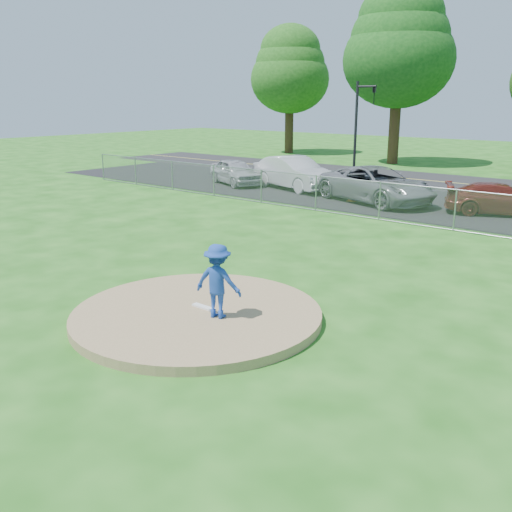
{
  "coord_description": "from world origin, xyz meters",
  "views": [
    {
      "loc": [
        8.39,
        -8.09,
        4.63
      ],
      "look_at": [
        0.0,
        2.0,
        1.0
      ],
      "focal_mm": 40.0,
      "sensor_mm": 36.0,
      "label": 1
    }
  ],
  "objects": [
    {
      "name": "pitchers_mound",
      "position": [
        0.0,
        0.0,
        0.1
      ],
      "size": [
        5.4,
        5.4,
        0.2
      ],
      "primitive_type": "cylinder",
      "color": "#8E734E",
      "rests_on": "ground"
    },
    {
      "name": "tree_far_left",
      "position": [
        -22.0,
        33.0,
        7.06
      ],
      "size": [
        6.72,
        6.72,
        10.74
      ],
      "color": "#362313",
      "rests_on": "ground"
    },
    {
      "name": "pitcher",
      "position": [
        0.61,
        0.04,
        0.99
      ],
      "size": [
        1.14,
        0.85,
        1.57
      ],
      "primitive_type": "imported",
      "rotation": [
        0.0,
        0.0,
        3.43
      ],
      "color": "#1B3F99",
      "rests_on": "pitchers_mound"
    },
    {
      "name": "parked_car_silver",
      "position": [
        -12.79,
        15.59,
        0.71
      ],
      "size": [
        4.43,
        3.1,
        1.4
      ],
      "primitive_type": "imported",
      "rotation": [
        0.0,
        0.0,
        1.18
      ],
      "color": "#ADACB1",
      "rests_on": "parking_lot"
    },
    {
      "name": "parked_car_darkred",
      "position": [
        1.31,
        16.17,
        0.65
      ],
      "size": [
        4.75,
        3.47,
        1.28
      ],
      "primitive_type": "imported",
      "rotation": [
        0.0,
        0.0,
        2.0
      ],
      "color": "maroon",
      "rests_on": "parking_lot"
    },
    {
      "name": "parking_lot",
      "position": [
        0.0,
        16.5,
        0.01
      ],
      "size": [
        50.0,
        8.0,
        0.01
      ],
      "primitive_type": "cube",
      "color": "black",
      "rests_on": "ground"
    },
    {
      "name": "pitching_rubber",
      "position": [
        0.0,
        0.2,
        0.22
      ],
      "size": [
        0.6,
        0.15,
        0.04
      ],
      "primitive_type": "cube",
      "color": "white",
      "rests_on": "pitchers_mound"
    },
    {
      "name": "tree_left",
      "position": [
        -11.0,
        31.0,
        8.24
      ],
      "size": [
        7.84,
        7.84,
        12.53
      ],
      "color": "#392514",
      "rests_on": "ground"
    },
    {
      "name": "ground",
      "position": [
        0.0,
        10.0,
        0.0
      ],
      "size": [
        120.0,
        120.0,
        0.0
      ],
      "primitive_type": "plane",
      "color": "#185512",
      "rests_on": "ground"
    },
    {
      "name": "chain_link_fence",
      "position": [
        0.0,
        12.0,
        0.75
      ],
      "size": [
        40.0,
        0.06,
        1.5
      ],
      "primitive_type": "cube",
      "color": "gray",
      "rests_on": "ground"
    },
    {
      "name": "parked_car_white",
      "position": [
        -9.29,
        16.31,
        0.86
      ],
      "size": [
        5.44,
        3.15,
        1.7
      ],
      "primitive_type": "imported",
      "rotation": [
        0.0,
        0.0,
        1.29
      ],
      "color": "silver",
      "rests_on": "parking_lot"
    },
    {
      "name": "traffic_cone",
      "position": [
        -4.99,
        15.01,
        0.37
      ],
      "size": [
        0.37,
        0.37,
        0.73
      ],
      "primitive_type": "cone",
      "color": "orange",
      "rests_on": "parking_lot"
    },
    {
      "name": "traffic_signal_left",
      "position": [
        -8.76,
        22.0,
        3.36
      ],
      "size": [
        1.28,
        0.2,
        5.6
      ],
      "color": "black",
      "rests_on": "ground"
    },
    {
      "name": "parked_car_gray",
      "position": [
        -4.0,
        15.46,
        0.82
      ],
      "size": [
        6.4,
        4.38,
        1.63
      ],
      "primitive_type": "imported",
      "rotation": [
        0.0,
        0.0,
        1.26
      ],
      "color": "slate",
      "rests_on": "parking_lot"
    }
  ]
}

